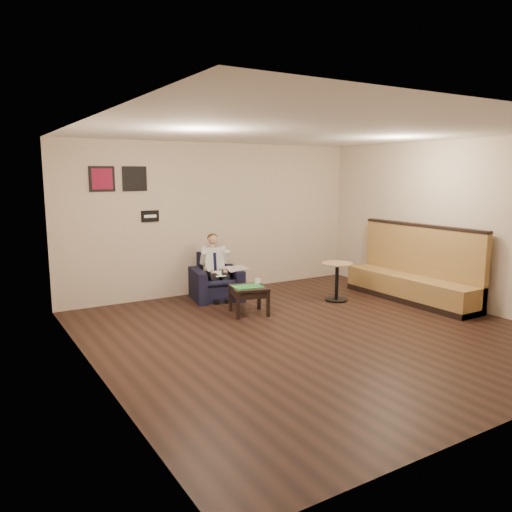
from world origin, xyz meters
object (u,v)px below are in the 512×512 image
coffee_mug (257,281)px  banquette (411,264)px  armchair (216,277)px  smartphone (249,284)px  green_folder (247,287)px  seated_man (218,270)px  cafe_table (337,282)px  side_table (249,300)px

coffee_mug → banquette: bearing=-17.1°
armchair → smartphone: size_ratio=5.99×
green_folder → banquette: bearing=-14.3°
seated_man → smartphone: seated_man is taller
coffee_mug → smartphone: 0.14m
seated_man → cafe_table: 2.12m
armchair → coffee_mug: size_ratio=8.83×
side_table → cafe_table: bearing=-2.4°
armchair → cafe_table: armchair is taller
coffee_mug → side_table: bearing=-160.9°
side_table → seated_man: bearing=91.5°
seated_man → green_folder: (-0.01, -1.05, -0.10)m
green_folder → smartphone: green_folder is taller
coffee_mug → smartphone: bearing=148.3°
seated_man → cafe_table: size_ratio=1.64×
banquette → cafe_table: 1.35m
armchair → cafe_table: 2.15m
armchair → smartphone: 1.00m
side_table → coffee_mug: 0.35m
coffee_mug → armchair: bearing=101.2°
banquette → side_table: bearing=165.4°
smartphone → side_table: bearing=-97.4°
smartphone → cafe_table: 1.70m
side_table → armchair: bearing=90.3°
armchair → coffee_mug: bearing=-67.2°
armchair → seated_man: (-0.02, -0.10, 0.15)m
smartphone → coffee_mug: bearing=-7.1°
coffee_mug → smartphone: (-0.12, 0.07, -0.04)m
banquette → cafe_table: bearing=148.6°
seated_man → green_folder: size_ratio=2.47×
seated_man → banquette: size_ratio=0.43×
banquette → armchair: bearing=146.8°
coffee_mug → smartphone: coffee_mug is taller
cafe_table → side_table: bearing=177.6°
green_folder → coffee_mug: (0.24, 0.08, 0.04)m
side_table → smartphone: size_ratio=3.93×
coffee_mug → cafe_table: (1.56, -0.14, -0.16)m
armchair → banquette: size_ratio=0.32×
side_table → cafe_table: 1.78m
seated_man → banquette: bearing=-19.9°
coffee_mug → green_folder: bearing=-160.9°
cafe_table → coffee_mug: bearing=174.8°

